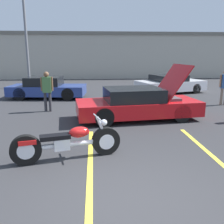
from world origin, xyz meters
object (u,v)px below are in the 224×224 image
object	(u,v)px
motorcycle	(67,143)
show_car_hood_open	(138,104)
parked_car_right_row	(170,84)
spectator_by_show_car	(47,88)
parked_car_mid_row	(47,88)
light_pole	(26,19)

from	to	relation	value
motorcycle	show_car_hood_open	world-z (taller)	show_car_hood_open
motorcycle	parked_car_right_row	bearing A→B (deg)	46.72
motorcycle	spectator_by_show_car	distance (m)	5.31
spectator_by_show_car	show_car_hood_open	bearing A→B (deg)	-22.90
show_car_hood_open	motorcycle	bearing A→B (deg)	-129.97
parked_car_mid_row	spectator_by_show_car	bearing A→B (deg)	-73.55
parked_car_right_row	light_pole	bearing A→B (deg)	144.95
parked_car_right_row	parked_car_mid_row	bearing A→B (deg)	172.93
parked_car_mid_row	spectator_by_show_car	distance (m)	3.42
parked_car_mid_row	light_pole	bearing A→B (deg)	119.84
parked_car_right_row	parked_car_mid_row	distance (m)	7.54
show_car_hood_open	parked_car_right_row	bearing A→B (deg)	56.21
parked_car_right_row	show_car_hood_open	bearing A→B (deg)	-134.17
motorcycle	parked_car_mid_row	bearing A→B (deg)	88.93
light_pole	motorcycle	xyz separation A→B (m)	(3.90, -12.76, -4.30)
light_pole	motorcycle	bearing A→B (deg)	-73.00
motorcycle	parked_car_mid_row	world-z (taller)	parked_car_mid_row
motorcycle	parked_car_right_row	distance (m)	11.20
parked_car_right_row	parked_car_mid_row	xyz separation A→B (m)	(-7.41, -1.36, 0.01)
light_pole	parked_car_right_row	xyz separation A→B (m)	(9.34, -2.97, -4.16)
light_pole	parked_car_mid_row	distance (m)	6.29
show_car_hood_open	parked_car_mid_row	world-z (taller)	show_car_hood_open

